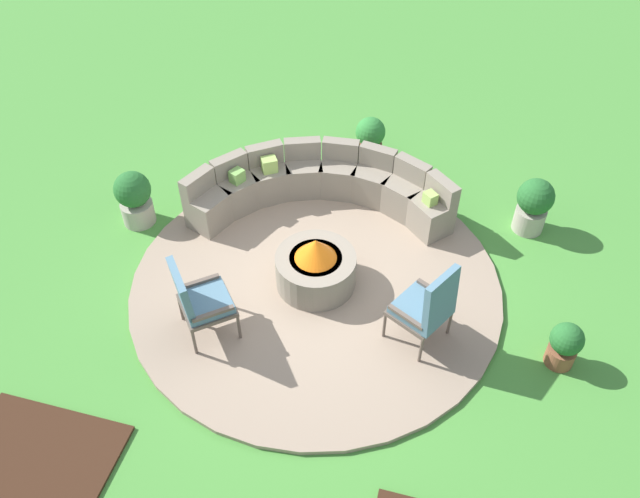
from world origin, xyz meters
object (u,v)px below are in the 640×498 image
fire_pit (316,267)px  potted_plant_1 (134,197)px  curved_stone_bench (320,187)px  potted_plant_3 (565,344)px  lounge_chair_front_left (198,299)px  lounge_chair_front_right (428,306)px  potted_plant_0 (534,204)px  potted_plant_2 (370,138)px

fire_pit → potted_plant_1: 2.71m
curved_stone_bench → potted_plant_3: 3.75m
lounge_chair_front_left → fire_pit: bearing=95.7°
curved_stone_bench → fire_pit: bearing=-77.0°
lounge_chair_front_left → lounge_chair_front_right: lounge_chair_front_right is taller
potted_plant_0 → curved_stone_bench: bearing=-173.6°
lounge_chair_front_left → curved_stone_bench: bearing=124.3°
lounge_chair_front_left → potted_plant_2: lounge_chair_front_left is taller
potted_plant_0 → lounge_chair_front_right: bearing=-115.6°
potted_plant_0 → potted_plant_2: (-2.40, 0.95, -0.04)m
potted_plant_0 → potted_plant_2: potted_plant_0 is taller
lounge_chair_front_left → potted_plant_1: size_ratio=1.34×
lounge_chair_front_right → potted_plant_1: (-4.07, 1.06, -0.21)m
fire_pit → potted_plant_0: (2.50, 1.76, 0.10)m
fire_pit → potted_plant_2: bearing=87.9°
lounge_chair_front_right → potted_plant_0: lounge_chair_front_right is taller
potted_plant_2 → potted_plant_3: potted_plant_2 is taller
potted_plant_2 → potted_plant_3: (2.83, -3.13, -0.08)m
curved_stone_bench → potted_plant_1: size_ratio=4.36×
potted_plant_1 → potted_plant_2: (2.76, 2.18, -0.03)m
fire_pit → curved_stone_bench: 1.48m
potted_plant_1 → potted_plant_3: (5.59, -0.94, -0.11)m
lounge_chair_front_left → lounge_chair_front_right: 2.52m
fire_pit → potted_plant_1: bearing=168.6°
curved_stone_bench → potted_plant_0: 2.85m
lounge_chair_front_right → potted_plant_2: bearing=50.2°
lounge_chair_front_left → potted_plant_2: (1.15, 3.78, -0.22)m
potted_plant_2 → lounge_chair_front_left: bearing=-107.0°
potted_plant_1 → potted_plant_0: bearing=13.4°
fire_pit → lounge_chair_front_right: bearing=-20.6°
lounge_chair_front_right → potted_plant_0: (1.10, 2.29, -0.19)m
lounge_chair_front_left → potted_plant_1: lounge_chair_front_left is taller
fire_pit → potted_plant_0: potted_plant_0 is taller
potted_plant_2 → potted_plant_3: 4.22m
potted_plant_1 → potted_plant_3: bearing=-9.6°
curved_stone_bench → potted_plant_2: (0.43, 1.27, 0.02)m
curved_stone_bench → potted_plant_2: bearing=71.2°
potted_plant_3 → potted_plant_0: bearing=101.0°
fire_pit → potted_plant_3: bearing=-8.0°
lounge_chair_front_right → lounge_chair_front_left: bearing=130.6°
lounge_chair_front_right → potted_plant_3: bearing=-57.2°
potted_plant_0 → potted_plant_1: (-5.16, -1.23, -0.01)m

